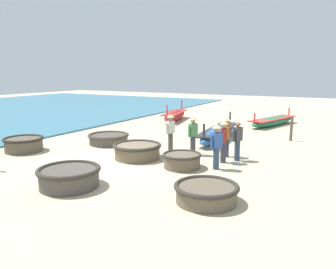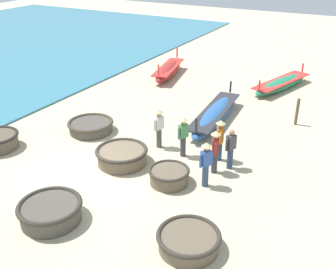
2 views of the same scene
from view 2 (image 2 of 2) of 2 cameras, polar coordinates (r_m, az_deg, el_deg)
The scene contains 16 objects.
ground_plane at distance 14.81m, azimuth -9.64°, elevation -5.08°, with size 80.00×80.00×0.00m, color #C6B793.
coracle_beside_post at distance 17.71m, azimuth -11.16°, elevation 1.24°, with size 2.02×2.02×0.51m.
coracle_front_left at distance 14.97m, azimuth -6.72°, elevation -3.01°, with size 1.99×1.99×0.62m.
coracle_far_left at distance 13.71m, azimuth 0.15°, elevation -5.95°, with size 1.45×1.45×0.55m.
coracle_tilted at distance 11.08m, azimuth 3.01°, elevation -15.08°, with size 1.78×1.78×0.51m.
coracle_front_right at distance 12.49m, azimuth -16.69°, elevation -10.58°, with size 1.94×1.94×0.62m.
long_boat_blue_hull at distance 18.48m, azimuth 6.80°, elevation 2.87°, with size 1.47×5.68×1.20m.
long_boat_white_hull at distance 24.87m, azimuth 0.07°, elevation 9.28°, with size 1.90×4.63×1.34m.
long_boat_red_hull at distance 23.60m, azimuth 16.13°, elevation 7.10°, with size 2.41×5.12×1.03m.
fisherman_standing_right at distance 15.11m, azimuth 2.22°, elevation 0.09°, with size 0.36×0.49×1.67m.
fisherman_with_hat at distance 14.94m, azimuth 7.54°, elevation -0.45°, with size 0.36×0.47×1.67m.
fisherman_crouching at distance 14.10m, azimuth 6.85°, elevation -2.10°, with size 0.36×0.49×1.67m.
fisherman_standing_left at distance 14.49m, azimuth 9.09°, elevation -1.97°, with size 0.35×0.49×1.57m.
fisherman_hauling at distance 13.28m, azimuth 5.53°, elevation -3.93°, with size 0.36×0.47×1.67m.
fisherman_by_coracle at distance 15.77m, azimuth -1.34°, elevation 1.28°, with size 0.36×0.51×1.67m.
mooring_post_mid_beach at distance 18.88m, azimuth 18.22°, elevation 3.15°, with size 0.14×0.14×1.27m, color brown.
Camera 2 is at (8.15, -9.78, 7.57)m, focal length 42.00 mm.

